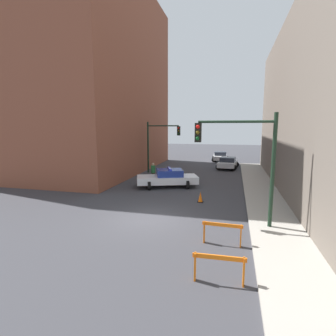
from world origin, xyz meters
name	(u,v)px	position (x,y,z in m)	size (l,w,h in m)	color
ground_plane	(148,219)	(0.00, 0.00, 0.00)	(120.00, 120.00, 0.00)	#38383D
sidewalk_right	(277,229)	(6.20, 0.00, 0.06)	(2.40, 44.00, 0.12)	#9E998E
building_corner_left	(83,82)	(-12.00, 14.00, 9.48)	(14.00, 20.00, 18.96)	brown
traffic_light_near	(247,153)	(4.73, 0.15, 3.53)	(3.64, 0.35, 5.20)	black
traffic_light_far	(158,140)	(-3.30, 13.30, 3.40)	(3.44, 0.35, 5.20)	black
police_car	(168,178)	(-0.79, 7.32, 0.72)	(5.05, 3.38, 1.52)	white
parked_car_near	(228,163)	(3.54, 17.96, 0.67)	(2.56, 4.46, 1.31)	silver
parked_car_mid	(220,156)	(2.36, 24.50, 0.67)	(2.42, 4.38, 1.31)	silver
pedestrian_crossing	(153,172)	(-2.46, 8.80, 0.86)	(0.50, 0.50, 1.66)	#382D23
barrier_front	(219,264)	(3.87, -4.79, 0.62)	(1.60, 0.21, 0.90)	orange
barrier_mid	(222,230)	(3.84, -2.08, 0.62)	(1.60, 0.22, 0.90)	orange
traffic_cone	(200,197)	(2.23, 3.74, 0.32)	(0.36, 0.36, 0.66)	black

